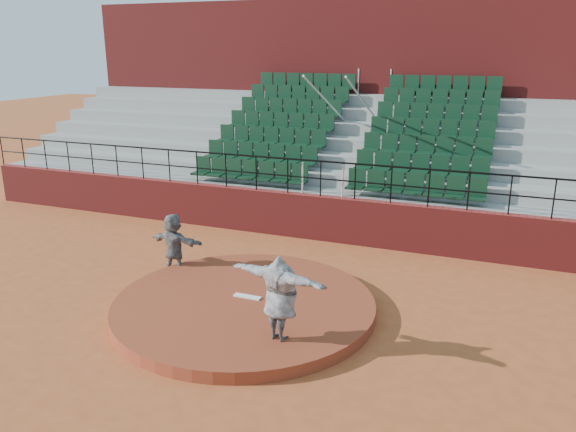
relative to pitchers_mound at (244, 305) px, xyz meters
The scene contains 9 objects.
ground 0.12m from the pitchers_mound, ahead, with size 90.00×90.00×0.00m, color #AE5127.
pitchers_mound is the anchor object (origin of this frame).
pitching_rubber 0.21m from the pitchers_mound, 90.00° to the left, with size 0.60×0.15×0.03m, color white.
boundary_wall 5.03m from the pitchers_mound, 90.00° to the left, with size 24.00×0.30×1.30m, color maroon.
wall_railing 5.35m from the pitchers_mound, 90.00° to the left, with size 24.04×0.05×1.03m.
seating_deck 8.74m from the pitchers_mound, 90.00° to the left, with size 24.00×5.97×4.63m.
press_box_facade 13.06m from the pitchers_mound, 90.00° to the left, with size 24.00×3.00×7.10m, color maroon.
pitcher 2.01m from the pitchers_mound, 42.56° to the right, with size 1.98×0.54×1.61m, color black.
fielder 2.85m from the pitchers_mound, 153.54° to the left, with size 1.42×0.45×1.53m, color black.
Camera 1 is at (4.83, -9.69, 5.34)m, focal length 35.00 mm.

